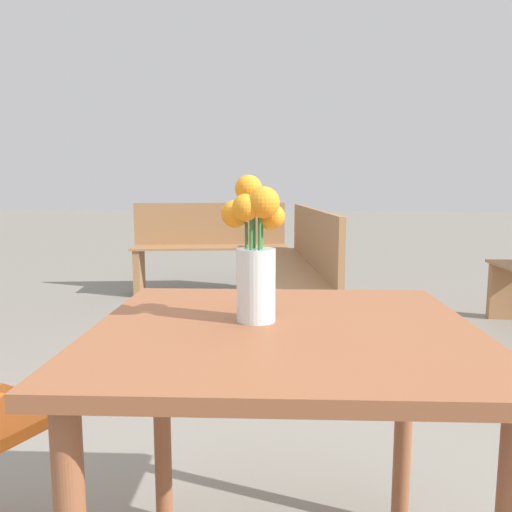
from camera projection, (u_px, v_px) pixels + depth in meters
table_front at (284, 373)px, 1.09m from camera, size 0.88×0.83×0.71m
flower_vase at (255, 256)px, 1.09m from camera, size 0.14×0.13×0.32m
bench_near at (301, 261)px, 3.56m from camera, size 0.68×1.99×0.85m
bench_far at (210, 245)px, 4.75m from camera, size 1.49×0.62×0.85m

